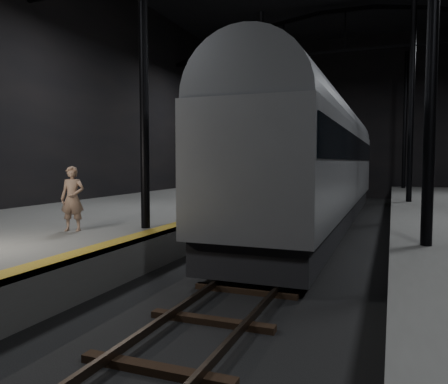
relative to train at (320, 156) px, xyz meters
The scene contains 6 objects.
ground 5.53m from the train, 90.00° to the right, with size 44.00×44.00×0.00m, color black.
platform_left 9.16m from the train, 149.07° to the right, with size 9.00×43.80×1.00m, color #585855.
tactile_strip 5.97m from the train, 125.88° to the right, with size 0.50×43.80×0.01m, color #99681B.
track 5.49m from the train, 90.00° to the right, with size 2.40×43.00×0.24m.
train is the anchor object (origin of this frame).
woman 11.22m from the train, 119.06° to the right, with size 0.67×0.44×1.84m, color #916E58.
Camera 1 is at (3.02, -15.18, 2.97)m, focal length 35.00 mm.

